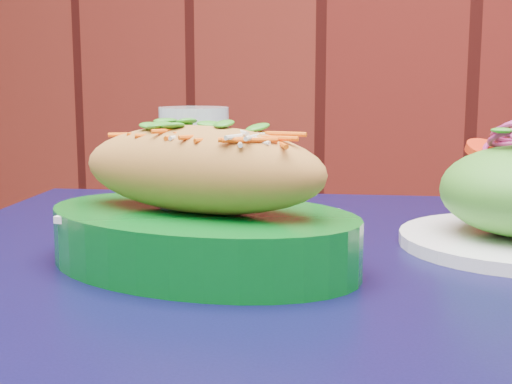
% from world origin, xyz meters
% --- Properties ---
extents(cafe_table, '(0.99, 0.99, 0.75)m').
position_xyz_m(cafe_table, '(0.41, 1.67, 0.66)').
color(cafe_table, black).
rests_on(cafe_table, ground).
extents(banh_mi_basket, '(0.30, 0.20, 0.13)m').
position_xyz_m(banh_mi_basket, '(0.32, 1.65, 0.80)').
color(banh_mi_basket, '#055B17').
rests_on(banh_mi_basket, cafe_table).
extents(water_glass, '(0.08, 0.08, 0.13)m').
position_xyz_m(water_glass, '(0.21, 1.83, 0.81)').
color(water_glass, silver).
rests_on(water_glass, cafe_table).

